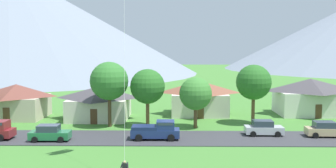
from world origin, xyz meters
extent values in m
cube|color=#38383D|center=(0.00, 27.52, 0.04)|extent=(160.00, 7.05, 0.08)
cone|color=gray|center=(-60.41, 130.83, 19.30)|extent=(139.45, 139.45, 38.61)
cube|color=beige|center=(-21.11, 39.34, 1.53)|extent=(7.67, 6.96, 3.07)
pyramid|color=brown|center=(-21.11, 39.34, 3.91)|extent=(8.28, 7.52, 1.69)
cube|color=brown|center=(-21.11, 35.85, 1.00)|extent=(0.90, 0.06, 2.00)
cube|color=silver|center=(21.08, 43.02, 1.71)|extent=(9.45, 7.10, 3.42)
pyramid|color=#474247|center=(21.08, 43.02, 4.36)|extent=(10.21, 7.67, 1.88)
cube|color=brown|center=(21.08, 39.45, 1.00)|extent=(0.90, 0.06, 2.00)
cube|color=beige|center=(4.67, 42.67, 1.60)|extent=(8.09, 7.17, 3.21)
pyramid|color=brown|center=(4.67, 42.67, 4.09)|extent=(8.74, 7.74, 1.77)
cube|color=brown|center=(4.67, 39.07, 1.00)|extent=(0.90, 0.06, 2.00)
cube|color=beige|center=(-9.37, 38.89, 1.47)|extent=(7.93, 7.74, 2.93)
pyramid|color=#474247|center=(-9.37, 38.89, 3.74)|extent=(8.56, 8.36, 1.61)
cube|color=brown|center=(-9.37, 35.00, 1.00)|extent=(0.90, 0.06, 2.00)
cylinder|color=#4C3823|center=(-7.08, 33.64, 1.98)|extent=(0.44, 0.44, 3.96)
sphere|color=#33752D|center=(-7.08, 33.64, 5.75)|extent=(4.78, 4.78, 4.78)
cylinder|color=brown|center=(3.62, 33.03, 1.37)|extent=(0.44, 0.44, 2.75)
sphere|color=#3D7F33|center=(3.62, 33.03, 4.26)|extent=(4.03, 4.03, 4.03)
cylinder|color=brown|center=(11.21, 35.63, 1.87)|extent=(0.44, 0.44, 3.74)
sphere|color=#286623|center=(11.21, 35.63, 5.44)|extent=(4.53, 4.53, 4.53)
cylinder|color=brown|center=(-2.32, 33.71, 1.72)|extent=(0.44, 0.44, 3.45)
sphere|color=#286623|center=(-2.32, 33.71, 5.07)|extent=(4.34, 4.34, 4.34)
cube|color=#B7BCC1|center=(11.10, 28.92, 0.68)|extent=(4.22, 1.85, 0.80)
cube|color=#2D3847|center=(10.95, 28.93, 1.42)|extent=(2.22, 1.61, 0.68)
cylinder|color=black|center=(12.46, 29.83, 0.40)|extent=(0.64, 0.25, 0.64)
cylinder|color=black|center=(12.43, 27.99, 0.40)|extent=(0.64, 0.25, 0.64)
cylinder|color=black|center=(9.76, 29.86, 0.40)|extent=(0.64, 0.25, 0.64)
cylinder|color=black|center=(9.73, 28.02, 0.40)|extent=(0.64, 0.25, 0.64)
cube|color=tan|center=(17.75, 28.35, 0.68)|extent=(4.26, 1.94, 0.80)
cube|color=#2D3847|center=(17.60, 28.36, 1.42)|extent=(2.25, 1.66, 0.68)
cylinder|color=black|center=(19.14, 29.23, 0.40)|extent=(0.65, 0.26, 0.64)
cylinder|color=black|center=(16.44, 29.32, 0.40)|extent=(0.65, 0.26, 0.64)
cylinder|color=black|center=(16.37, 27.48, 0.40)|extent=(0.65, 0.26, 0.64)
cube|color=#237042|center=(-12.13, 25.97, 0.68)|extent=(4.24, 1.90, 0.80)
cube|color=#2D3847|center=(-12.28, 25.96, 1.42)|extent=(2.24, 1.63, 0.68)
cylinder|color=black|center=(-10.80, 26.92, 0.40)|extent=(0.65, 0.25, 0.64)
cylinder|color=black|center=(-10.76, 25.08, 0.40)|extent=(0.65, 0.25, 0.64)
cylinder|color=black|center=(-13.50, 26.85, 0.40)|extent=(0.65, 0.25, 0.64)
cylinder|color=black|center=(-13.46, 25.01, 0.40)|extent=(0.65, 0.25, 0.64)
cylinder|color=black|center=(-17.25, 27.57, 0.46)|extent=(0.76, 0.29, 0.76)
cylinder|color=black|center=(-17.27, 25.53, 0.46)|extent=(0.76, 0.29, 0.76)
cube|color=navy|center=(-1.02, 26.83, 0.75)|extent=(5.22, 2.06, 0.84)
cube|color=navy|center=(0.08, 26.84, 1.62)|extent=(1.92, 1.86, 0.90)
cube|color=#2D3847|center=(0.08, 26.84, 1.89)|extent=(1.64, 1.90, 0.28)
cube|color=navy|center=(-2.17, 26.81, 1.35)|extent=(2.72, 1.99, 0.36)
cylinder|color=black|center=(0.66, 27.87, 0.46)|extent=(0.76, 0.29, 0.76)
cylinder|color=black|center=(0.69, 25.83, 0.46)|extent=(0.76, 0.29, 0.76)
cylinder|color=black|center=(-2.74, 27.83, 0.46)|extent=(0.76, 0.29, 0.76)
cylinder|color=black|center=(-2.71, 25.79, 0.46)|extent=(0.76, 0.29, 0.76)
cube|color=black|center=(-2.61, 13.56, 1.17)|extent=(0.36, 0.22, 0.58)
sphere|color=tan|center=(-2.61, 13.56, 1.57)|extent=(0.21, 0.21, 0.21)
cylinder|color=black|center=(-2.83, 13.62, 1.31)|extent=(0.18, 0.55, 0.37)
cylinder|color=black|center=(-2.39, 13.62, 1.31)|extent=(0.18, 0.55, 0.37)
cylinder|color=silver|center=(-2.91, 16.35, 8.67)|extent=(0.62, 5.59, 14.25)
camera|label=1|loc=(1.06, -14.16, 10.04)|focal=41.50mm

